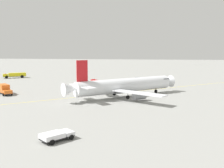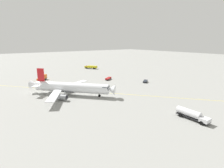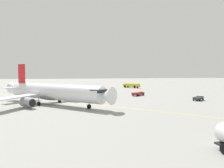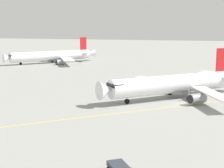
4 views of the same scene
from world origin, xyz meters
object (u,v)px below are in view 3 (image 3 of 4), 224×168
Objects in this scene: catering_truck_truck at (51,89)px; fire_tender_truck_extra at (132,85)px; ops_pickup_truck at (138,94)px; baggage_truck_truck at (198,98)px; airliner_main at (52,93)px.

catering_truck_truck is 50.07m from fire_tender_truck_extra.
ops_pickup_truck is 0.55× the size of fire_tender_truck_extra.
ops_pickup_truck is at bearing 130.49° from fire_tender_truck_extra.
ops_pickup_truck is 1.27× the size of baggage_truck_truck.
airliner_main reaches higher than ops_pickup_truck.
airliner_main is 34.31m from ops_pickup_truck.
catering_truck_truck is 38.81m from ops_pickup_truck.
baggage_truck_truck is at bearing 45.11° from airliner_main.
catering_truck_truck is 1.25× the size of ops_pickup_truck.
ops_pickup_truck reaches higher than baggage_truck_truck.
ops_pickup_truck is 45.45m from fire_tender_truck_extra.
ops_pickup_truck is (-30.41, -15.70, -2.40)m from airliner_main.
catering_truck_truck is 59.88m from baggage_truck_truck.
airliner_main is at bearing 173.03° from ops_pickup_truck.
airliner_main is at bearing 46.21° from catering_truck_truck.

